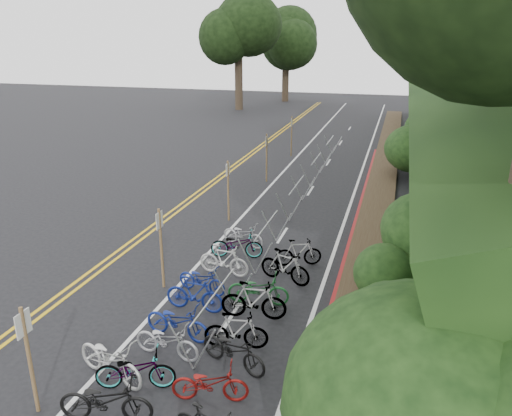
% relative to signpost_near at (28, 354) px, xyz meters
% --- Properties ---
extents(ground, '(120.00, 120.00, 0.00)m').
position_rel_signpost_near_xyz_m(ground, '(-0.50, 0.51, -1.36)').
color(ground, black).
rests_on(ground, ground).
extents(road_markings, '(7.47, 80.00, 0.01)m').
position_rel_signpost_near_xyz_m(road_markings, '(0.13, 10.60, -1.36)').
color(road_markings, gold).
rests_on(road_markings, ground).
extents(red_curb, '(0.25, 28.00, 0.10)m').
position_rel_signpost_near_xyz_m(red_curb, '(5.20, 12.51, -1.31)').
color(red_curb, maroon).
rests_on(red_curb, ground).
extents(bike_racks_rest, '(1.14, 23.00, 1.17)m').
position_rel_signpost_near_xyz_m(bike_racks_rest, '(2.50, 13.51, -0.51)').
color(bike_racks_rest, '#9FA0A2').
rests_on(bike_racks_rest, ground).
extents(signpost_near, '(0.08, 0.40, 2.38)m').
position_rel_signpost_near_xyz_m(signpost_near, '(0.00, 0.00, 0.00)').
color(signpost_near, brown).
rests_on(signpost_near, ground).
extents(signposts_rest, '(0.08, 18.40, 2.50)m').
position_rel_signpost_near_xyz_m(signposts_rest, '(0.10, 14.51, 0.07)').
color(signposts_rest, brown).
rests_on(signposts_rest, ground).
extents(bike_front, '(1.24, 2.05, 1.02)m').
position_rel_signpost_near_xyz_m(bike_front, '(0.90, 1.31, -0.86)').
color(bike_front, beige).
rests_on(bike_front, ground).
extents(bike_valet, '(3.38, 13.52, 1.06)m').
position_rel_signpost_near_xyz_m(bike_valet, '(2.36, 3.15, -0.89)').
color(bike_valet, slate).
rests_on(bike_valet, ground).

